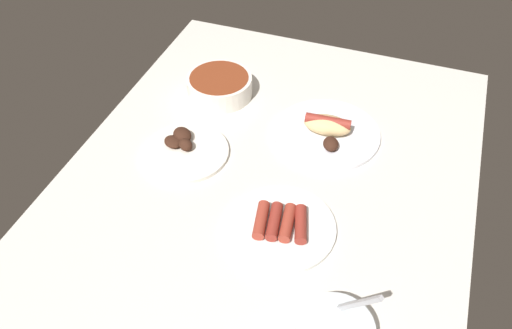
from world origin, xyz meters
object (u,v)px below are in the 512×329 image
plate_sausages (281,226)px  plate_hotdog_assembled (327,131)px  bowl_chili (219,85)px  plate_grilled_meat (184,149)px

plate_sausages → plate_hotdog_assembled: size_ratio=0.88×
plate_hotdog_assembled → bowl_chili: (6.53, 30.78, 1.46)cm
plate_sausages → bowl_chili: bearing=37.5°
plate_grilled_meat → bowl_chili: bearing=1.7°
bowl_chili → plate_sausages: bearing=-142.5°
plate_hotdog_assembled → plate_grilled_meat: bearing=119.3°
bowl_chili → plate_grilled_meat: bearing=-178.3°
plate_sausages → plate_grilled_meat: size_ratio=1.12×
plate_sausages → bowl_chili: (37.83, 29.06, 2.02)cm
plate_hotdog_assembled → plate_sausages: bearing=176.9°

